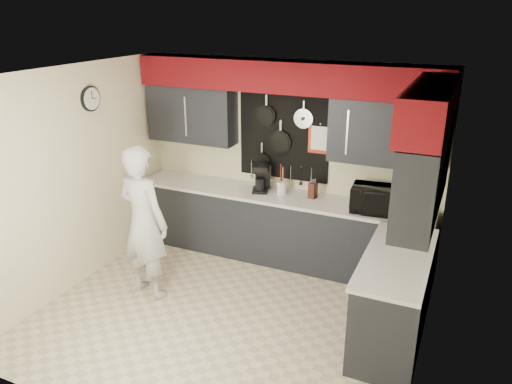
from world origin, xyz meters
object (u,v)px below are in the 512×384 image
at_px(knife_block, 313,191).
at_px(microwave, 376,199).
at_px(utensil_crock, 282,188).
at_px(person, 144,223).
at_px(coffee_maker, 261,177).

bearing_deg(knife_block, microwave, 6.95).
bearing_deg(utensil_crock, person, -126.86).
bearing_deg(coffee_maker, knife_block, -17.37).
xyz_separation_m(microwave, person, (-2.33, -1.35, -0.17)).
relative_size(microwave, coffee_maker, 1.55).
bearing_deg(person, coffee_maker, -109.27).
distance_m(utensil_crock, coffee_maker, 0.30).
bearing_deg(coffee_maker, person, -138.62).
xyz_separation_m(microwave, utensil_crock, (-1.23, 0.12, -0.08)).
height_order(coffee_maker, person, person).
relative_size(coffee_maker, person, 0.20).
xyz_separation_m(utensil_crock, coffee_maker, (-0.28, -0.01, 0.11)).
height_order(microwave, utensil_crock, microwave).
distance_m(knife_block, utensil_crock, 0.42).
distance_m(knife_block, person, 2.12).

